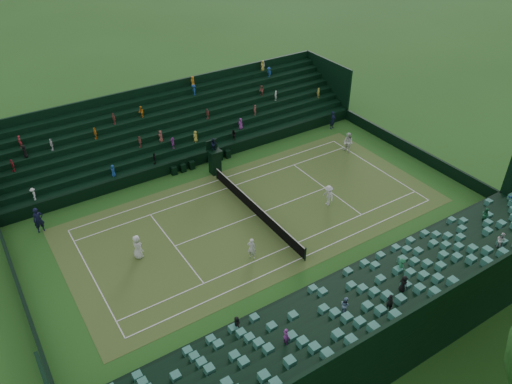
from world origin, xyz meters
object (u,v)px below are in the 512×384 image
at_px(tennis_net, 256,209).
at_px(umpire_chair, 215,158).
at_px(player_near_east, 252,248).
at_px(player_near_west, 137,247).
at_px(player_far_west, 348,143).
at_px(player_far_east, 328,195).

xyz_separation_m(tennis_net, umpire_chair, (-6.60, 0.30, 0.82)).
xyz_separation_m(umpire_chair, player_near_east, (10.30, -3.01, -0.56)).
distance_m(umpire_chair, player_near_west, 11.08).
height_order(player_near_east, player_far_west, player_far_west).
height_order(umpire_chair, player_near_east, umpire_chair).
xyz_separation_m(tennis_net, player_far_east, (1.77, 5.16, 0.29)).
relative_size(umpire_chair, player_far_east, 1.94).
xyz_separation_m(player_near_east, player_far_east, (-1.92, 7.86, 0.03)).
bearing_deg(player_far_west, umpire_chair, -116.26).
height_order(umpire_chair, player_far_east, umpire_chair).
bearing_deg(player_near_east, tennis_net, -71.70).
relative_size(umpire_chair, player_near_east, 2.01).
bearing_deg(player_near_west, player_near_east, -143.61).
distance_m(tennis_net, player_far_east, 5.46).
bearing_deg(player_near_east, player_far_east, -111.74).
distance_m(umpire_chair, player_far_east, 9.69).
relative_size(umpire_chair, player_far_west, 1.75).
bearing_deg(player_near_east, player_far_west, -99.15).
bearing_deg(player_far_east, player_far_west, 130.96).
relative_size(player_near_east, player_far_west, 0.87).
distance_m(tennis_net, player_far_west, 12.13).
height_order(tennis_net, player_near_east, player_near_east).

